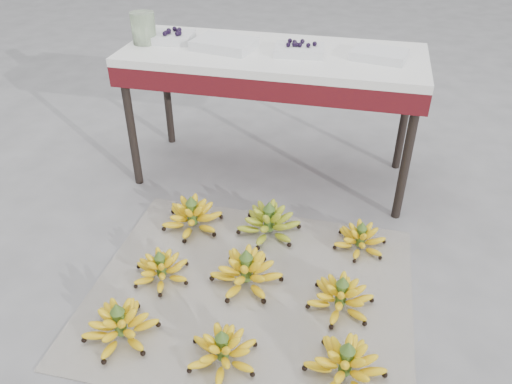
% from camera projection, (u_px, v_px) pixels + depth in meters
% --- Properties ---
extents(ground, '(60.00, 60.00, 0.00)m').
position_uv_depth(ground, '(240.00, 299.00, 1.95)').
color(ground, slate).
rests_on(ground, ground).
extents(newspaper_mat, '(1.26, 1.06, 0.01)m').
position_uv_depth(newspaper_mat, '(251.00, 292.00, 1.98)').
color(newspaper_mat, silver).
rests_on(newspaper_mat, ground).
extents(bunch_front_left, '(0.30, 0.30, 0.16)m').
position_uv_depth(bunch_front_left, '(120.00, 325.00, 1.76)').
color(bunch_front_left, yellow).
rests_on(bunch_front_left, newspaper_mat).
extents(bunch_front_center, '(0.32, 0.32, 0.15)m').
position_uv_depth(bunch_front_center, '(223.00, 351.00, 1.68)').
color(bunch_front_center, yellow).
rests_on(bunch_front_center, newspaper_mat).
extents(bunch_front_right, '(0.29, 0.29, 0.16)m').
position_uv_depth(bunch_front_right, '(346.00, 364.00, 1.63)').
color(bunch_front_right, yellow).
rests_on(bunch_front_right, newspaper_mat).
extents(bunch_mid_left, '(0.31, 0.31, 0.14)m').
position_uv_depth(bunch_mid_left, '(161.00, 269.00, 2.02)').
color(bunch_mid_left, yellow).
rests_on(bunch_mid_left, newspaper_mat).
extents(bunch_mid_center, '(0.32, 0.32, 0.17)m').
position_uv_depth(bunch_mid_center, '(246.00, 271.00, 1.99)').
color(bunch_mid_center, yellow).
rests_on(bunch_mid_center, newspaper_mat).
extents(bunch_mid_right, '(0.26, 0.26, 0.16)m').
position_uv_depth(bunch_mid_right, '(341.00, 297.00, 1.88)').
color(bunch_mid_right, yellow).
rests_on(bunch_mid_right, newspaper_mat).
extents(bunch_back_left, '(0.35, 0.35, 0.17)m').
position_uv_depth(bunch_back_left, '(192.00, 216.00, 2.30)').
color(bunch_back_left, yellow).
rests_on(bunch_back_left, newspaper_mat).
extents(bunch_back_center, '(0.35, 0.35, 0.17)m').
position_uv_depth(bunch_back_center, '(269.00, 222.00, 2.26)').
color(bunch_back_center, olive).
rests_on(bunch_back_center, newspaper_mat).
extents(bunch_back_right, '(0.30, 0.30, 0.14)m').
position_uv_depth(bunch_back_right, '(360.00, 239.00, 2.17)').
color(bunch_back_right, yellow).
rests_on(bunch_back_right, newspaper_mat).
extents(vendor_table, '(1.42, 0.57, 0.68)m').
position_uv_depth(vendor_table, '(273.00, 67.00, 2.39)').
color(vendor_table, black).
rests_on(vendor_table, ground).
extents(tray_far_left, '(0.26, 0.20, 0.06)m').
position_uv_depth(tray_far_left, '(168.00, 37.00, 2.45)').
color(tray_far_left, silver).
rests_on(tray_far_left, vendor_table).
extents(tray_left, '(0.31, 0.25, 0.04)m').
position_uv_depth(tray_left, '(224.00, 44.00, 2.36)').
color(tray_left, silver).
rests_on(tray_left, vendor_table).
extents(tray_right, '(0.24, 0.18, 0.06)m').
position_uv_depth(tray_right, '(299.00, 50.00, 2.29)').
color(tray_right, silver).
rests_on(tray_right, vendor_table).
extents(tray_far_right, '(0.27, 0.21, 0.04)m').
position_uv_depth(tray_far_right, '(379.00, 54.00, 2.24)').
color(tray_far_right, silver).
rests_on(tray_far_right, vendor_table).
extents(glass_jar, '(0.14, 0.14, 0.15)m').
position_uv_depth(glass_jar, '(143.00, 28.00, 2.40)').
color(glass_jar, beige).
rests_on(glass_jar, vendor_table).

